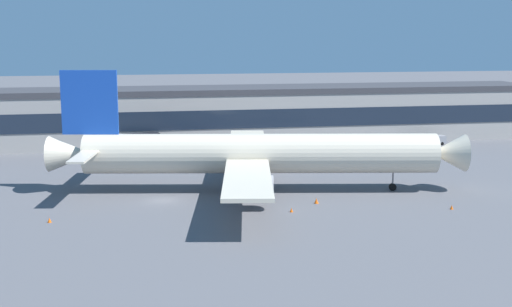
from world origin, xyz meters
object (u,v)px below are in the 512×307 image
Objects in this scene: traffic_cone_0 at (291,210)px; traffic_cone_1 at (316,201)px; follow_me_car at (185,151)px; belt_loader at (430,140)px; airliner at (255,154)px; traffic_cone_3 at (49,220)px; catering_truck at (142,143)px; traffic_cone_2 at (452,207)px.

traffic_cone_1 is (4.47, 3.81, 0.09)m from traffic_cone_0.
follow_me_car is at bearing 103.94° from traffic_cone_0.
belt_loader is at bearing 49.68° from traffic_cone_1.
belt_loader reaches higher than traffic_cone_0.
traffic_cone_1 is (7.06, -8.91, -5.32)m from airliner.
traffic_cone_1 is 1.20× the size of traffic_cone_3.
catering_truck is at bearing 118.30° from traffic_cone_1.
traffic_cone_1 is at bearing 40.44° from traffic_cone_0.
follow_me_car is 55.45m from traffic_cone_2.
airliner reaches higher than follow_me_car.
traffic_cone_1 is (-36.97, -43.55, -0.78)m from belt_loader.
catering_truck is 13.54× the size of traffic_cone_0.
catering_truck is 47.76m from traffic_cone_3.
airliner reaches higher than catering_truck.
traffic_cone_2 is (24.06, -15.28, -5.41)m from airliner.
traffic_cone_3 is (-30.86, 0.69, 0.03)m from traffic_cone_0.
traffic_cone_2 is at bearing -20.53° from traffic_cone_1.
follow_me_car reaches higher than traffic_cone_0.
catering_truck reaches higher than traffic_cone_3.
catering_truck is at bearing 115.28° from airliner.
traffic_cone_1 is at bearing 159.47° from traffic_cone_2.
catering_truck is 9.18m from follow_me_car.
traffic_cone_0 is 0.75× the size of traffic_cone_1.
belt_loader is at bearing 48.82° from traffic_cone_0.
traffic_cone_0 is (2.59, -12.72, -5.41)m from airliner.
airliner is 83.03× the size of traffic_cone_1.
follow_me_car reaches higher than traffic_cone_2.
traffic_cone_3 is at bearing -147.16° from belt_loader.
traffic_cone_2 is (17.00, -6.37, -0.09)m from traffic_cone_1.
catering_truck reaches higher than traffic_cone_0.
belt_loader is at bearing 0.51° from catering_truck.
airliner is 31.20m from traffic_cone_3.
traffic_cone_2 is at bearing -54.68° from follow_me_car.
catering_truck is 63.68m from traffic_cone_2.
catering_truck reaches higher than traffic_cone_2.
airliner is 12.55m from traffic_cone_1.
traffic_cone_0 is at bearing -76.06° from follow_me_car.
follow_me_car is at bearing -174.86° from belt_loader.
traffic_cone_3 is at bearing -174.95° from traffic_cone_1.
belt_loader is 60.14m from catering_truck.
traffic_cone_3 is (-12.17, -46.14, -1.98)m from catering_truck.
traffic_cone_0 is at bearing -1.28° from traffic_cone_3.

